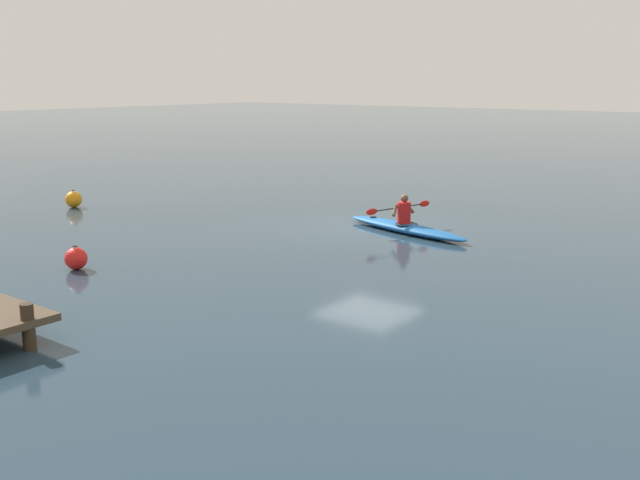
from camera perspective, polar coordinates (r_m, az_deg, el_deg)
The scene contains 5 objects.
ground_plane at distance 20.50m, azimuth 3.88°, elevation 1.01°, with size 160.00×160.00×0.00m, color #233847.
kayak at distance 19.85m, azimuth 6.69°, elevation 0.95°, with size 4.27×1.60×0.25m.
kayaker at distance 19.83m, azimuth 6.53°, elevation 2.28°, with size 0.66×2.37×0.78m.
mooring_buoy_channel_marker at distance 24.89m, azimuth -18.63°, elevation 3.02°, with size 0.52×0.52×0.56m.
mooring_buoy_red_near at distance 16.72m, azimuth -18.46°, elevation -1.38°, with size 0.49×0.49×0.53m.
Camera 1 is at (-11.20, 16.69, 4.05)m, focal length 41.11 mm.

